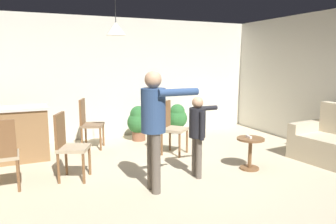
% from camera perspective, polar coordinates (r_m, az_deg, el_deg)
% --- Properties ---
extents(ground, '(7.68, 7.68, 0.00)m').
position_cam_1_polar(ground, '(4.84, 4.16, -12.03)').
color(ground, beige).
extents(wall_back, '(6.40, 0.10, 2.70)m').
position_cam_1_polar(wall_back, '(7.50, -7.32, 6.11)').
color(wall_back, silver).
rests_on(wall_back, ground).
extents(kitchen_counter, '(1.26, 0.66, 0.95)m').
position_cam_1_polar(kitchen_counter, '(6.20, -26.26, -3.60)').
color(kitchen_counter, olive).
rests_on(kitchen_counter, ground).
extents(side_table_by_couch, '(0.44, 0.44, 0.52)m').
position_cam_1_polar(side_table_by_couch, '(5.35, 14.50, -6.54)').
color(side_table_by_couch, brown).
rests_on(side_table_by_couch, ground).
extents(person_adult, '(0.80, 0.47, 1.62)m').
position_cam_1_polar(person_adult, '(4.18, -2.46, -1.09)').
color(person_adult, '#60564C').
rests_on(person_adult, ground).
extents(person_child, '(0.63, 0.36, 1.23)m').
position_cam_1_polar(person_child, '(4.76, 5.37, -2.83)').
color(person_child, '#60564C').
rests_on(person_child, ground).
extents(dining_chair_by_counter, '(0.54, 0.54, 1.00)m').
position_cam_1_polar(dining_chair_by_counter, '(6.53, -14.04, -1.68)').
color(dining_chair_by_counter, brown).
rests_on(dining_chair_by_counter, ground).
extents(dining_chair_near_wall, '(0.59, 0.59, 1.00)m').
position_cam_1_polar(dining_chair_near_wall, '(5.98, 0.53, -2.40)').
color(dining_chair_near_wall, brown).
rests_on(dining_chair_near_wall, ground).
extents(dining_chair_centre_back, '(0.55, 0.55, 1.00)m').
position_cam_1_polar(dining_chair_centre_back, '(4.92, -17.40, -5.42)').
color(dining_chair_centre_back, brown).
rests_on(dining_chair_centre_back, ground).
extents(dining_chair_spare, '(0.43, 0.43, 1.00)m').
position_cam_1_polar(dining_chair_spare, '(4.81, -27.67, -6.42)').
color(dining_chair_spare, brown).
rests_on(dining_chair_spare, ground).
extents(potted_plant_corner, '(0.47, 0.47, 0.72)m').
position_cam_1_polar(potted_plant_corner, '(7.60, 1.69, -1.01)').
color(potted_plant_corner, '#B7B2AD').
rests_on(potted_plant_corner, ground).
extents(potted_plant_by_wall, '(0.50, 0.50, 0.77)m').
position_cam_1_polar(potted_plant_by_wall, '(7.02, -5.28, -1.71)').
color(potted_plant_by_wall, brown).
rests_on(potted_plant_by_wall, ground).
extents(spare_remote_on_table, '(0.04, 0.13, 0.04)m').
position_cam_1_polar(spare_remote_on_table, '(5.30, 14.26, -4.32)').
color(spare_remote_on_table, white).
rests_on(spare_remote_on_table, side_table_by_couch).
extents(ceiling_light_pendant, '(0.32, 0.32, 0.55)m').
position_cam_1_polar(ceiling_light_pendant, '(5.30, -9.32, 14.50)').
color(ceiling_light_pendant, silver).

